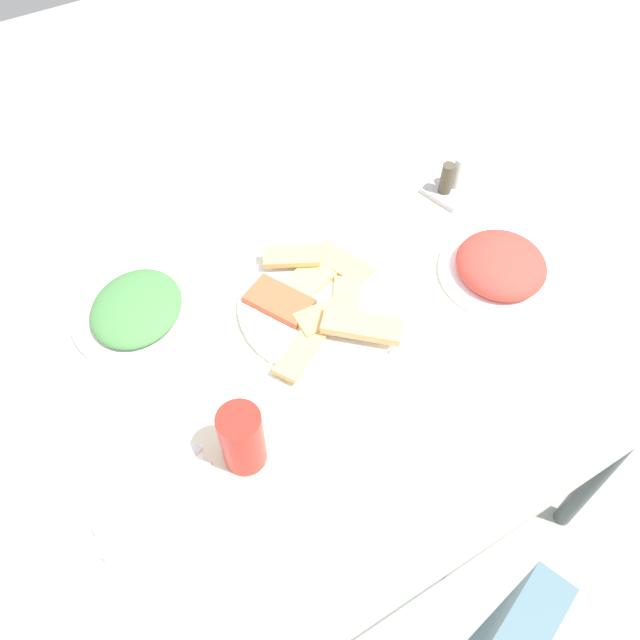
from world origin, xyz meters
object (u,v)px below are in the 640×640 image
Objects in this scene: salad_plate_greens at (137,310)px; salad_plate_rice at (500,267)px; soda_can at (242,439)px; condiment_caddy at (451,183)px; spoon at (158,508)px; paper_napkin at (154,499)px; dining_table at (319,373)px; pide_platter at (321,303)px; fork at (149,488)px.

salad_plate_rice reaches higher than salad_plate_greens.
condiment_caddy is (-0.64, -0.31, -0.03)m from soda_can.
paper_napkin is at bearing -107.34° from spoon.
dining_table is 0.39m from salad_plate_rice.
dining_table is at bearing -149.93° from soda_can.
soda_can is at bearing 25.80° from condiment_caddy.
pide_platter is 0.34m from salad_plate_rice.
fork is at bearing 22.01° from pide_platter.
pide_platter is 1.40× the size of salad_plate_rice.
dining_table is 5.33× the size of salad_plate_rice.
fork is 0.04m from spoon.
pide_platter is 0.33m from salad_plate_greens.
spoon is at bearing 7.10° from salad_plate_rice.
dining_table is 9.89× the size of soda_can.
salad_plate_greens is 0.35m from soda_can.
pide_platter reaches higher than dining_table.
salad_plate_greens is 1.22× the size of spoon.
dining_table is 0.49m from condiment_caddy.
salad_plate_rice is 1.50× the size of paper_napkin.
pide_platter is at bearing 17.18° from condiment_caddy.
salad_plate_rice is (-0.37, 0.03, 0.11)m from dining_table.
salad_plate_greens is 1.06× the size of salad_plate_rice.
paper_napkin is (0.40, 0.18, -0.01)m from pide_platter.
salad_plate_greens is at bearing -124.60° from spoon.
dining_table is at bearing 55.88° from pide_platter.
salad_plate_rice is 0.73m from spoon.
salad_plate_rice is at bearing 161.80° from pide_platter.
fork is 1.77× the size of condiment_caddy.
spoon is (0.00, 0.02, 0.00)m from paper_napkin.
dining_table is 0.37m from fork.
soda_can is 0.81× the size of paper_napkin.
soda_can is at bearing 96.31° from salad_plate_greens.
spoon is (0.11, 0.35, -0.01)m from salad_plate_greens.
soda_can is 0.64× the size of fork.
dining_table is 3.80× the size of pide_platter.
salad_plate_rice reaches higher than fork.
salad_plate_rice is 0.73m from fork.
paper_napkin is 0.02m from fork.
paper_napkin is at bearing 71.88° from salad_plate_greens.
salad_plate_rice is at bearing 74.18° from condiment_caddy.
dining_table is at bearing -178.55° from fork.
condiment_caddy is at bearing -173.14° from fork.
soda_can is (0.20, 0.12, 0.15)m from dining_table.
pide_platter reaches higher than salad_plate_greens.
salad_plate_rice is at bearing 171.48° from fork.
condiment_caddy is (-0.44, -0.19, 0.11)m from dining_table.
salad_plate_rice is 2.09× the size of condiment_caddy.
dining_table is 6.13× the size of spoon.
condiment_caddy reaches higher than pide_platter.
fork reaches higher than paper_napkin.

